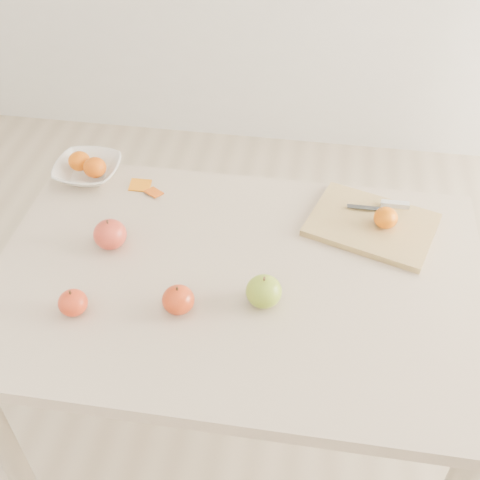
# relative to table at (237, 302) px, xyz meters

# --- Properties ---
(ground) EXTENTS (3.50, 3.50, 0.00)m
(ground) POSITION_rel_table_xyz_m (0.00, 0.00, -0.65)
(ground) COLOR #C6B293
(ground) RESTS_ON ground
(table) EXTENTS (1.20, 0.80, 0.75)m
(table) POSITION_rel_table_xyz_m (0.00, 0.00, 0.00)
(table) COLOR #C5AE95
(table) RESTS_ON ground
(cutting_board) EXTENTS (0.37, 0.32, 0.02)m
(cutting_board) POSITION_rel_table_xyz_m (0.32, 0.23, 0.11)
(cutting_board) COLOR tan
(cutting_board) RESTS_ON table
(board_tangerine) EXTENTS (0.06, 0.06, 0.05)m
(board_tangerine) POSITION_rel_table_xyz_m (0.35, 0.22, 0.14)
(board_tangerine) COLOR #DC6007
(board_tangerine) RESTS_ON cutting_board
(fruit_bowl) EXTENTS (0.19, 0.19, 0.05)m
(fruit_bowl) POSITION_rel_table_xyz_m (-0.49, 0.33, 0.12)
(fruit_bowl) COLOR white
(fruit_bowl) RESTS_ON table
(bowl_tangerine_near) EXTENTS (0.06, 0.06, 0.06)m
(bowl_tangerine_near) POSITION_rel_table_xyz_m (-0.51, 0.34, 0.14)
(bowl_tangerine_near) COLOR orange
(bowl_tangerine_near) RESTS_ON fruit_bowl
(bowl_tangerine_far) EXTENTS (0.07, 0.07, 0.06)m
(bowl_tangerine_far) POSITION_rel_table_xyz_m (-0.46, 0.31, 0.15)
(bowl_tangerine_far) COLOR #C84607
(bowl_tangerine_far) RESTS_ON fruit_bowl
(orange_peel_a) EXTENTS (0.06, 0.05, 0.01)m
(orange_peel_a) POSITION_rel_table_xyz_m (-0.33, 0.30, 0.10)
(orange_peel_a) COLOR orange
(orange_peel_a) RESTS_ON table
(orange_peel_b) EXTENTS (0.06, 0.05, 0.01)m
(orange_peel_b) POSITION_rel_table_xyz_m (-0.28, 0.28, 0.10)
(orange_peel_b) COLOR #CC510E
(orange_peel_b) RESTS_ON table
(paring_knife) EXTENTS (0.17, 0.04, 0.01)m
(paring_knife) POSITION_rel_table_xyz_m (0.37, 0.30, 0.12)
(paring_knife) COLOR silver
(paring_knife) RESTS_ON cutting_board
(apple_green) EXTENTS (0.08, 0.08, 0.08)m
(apple_green) POSITION_rel_table_xyz_m (0.07, -0.08, 0.14)
(apple_green) COLOR olive
(apple_green) RESTS_ON table
(apple_red_d) EXTENTS (0.07, 0.07, 0.06)m
(apple_red_d) POSITION_rel_table_xyz_m (-0.35, -0.17, 0.13)
(apple_red_d) COLOR maroon
(apple_red_d) RESTS_ON table
(apple_red_c) EXTENTS (0.07, 0.07, 0.07)m
(apple_red_c) POSITION_rel_table_xyz_m (-0.11, -0.13, 0.13)
(apple_red_c) COLOR maroon
(apple_red_c) RESTS_ON table
(apple_red_b) EXTENTS (0.08, 0.08, 0.08)m
(apple_red_b) POSITION_rel_table_xyz_m (-0.33, 0.05, 0.14)
(apple_red_b) COLOR maroon
(apple_red_b) RESTS_ON table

